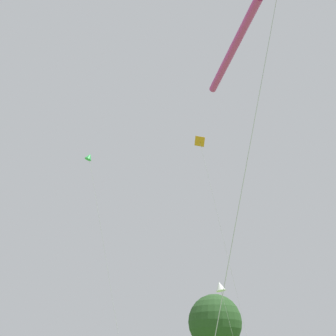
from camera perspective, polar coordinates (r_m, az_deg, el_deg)
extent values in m
cylinder|color=#CC3899|center=(25.50, 8.89, 15.79)|extent=(2.11, 7.57, 0.46)
cylinder|color=#B2B2B7|center=(15.47, 11.09, 2.30)|extent=(3.12, 3.87, 18.57)
cone|color=white|center=(32.99, 7.18, -15.88)|extent=(1.14, 1.14, 0.80)
cone|color=green|center=(32.45, -10.82, 1.54)|extent=(0.83, 0.78, 0.63)
cylinder|color=#B2B2B7|center=(29.10, -8.38, -13.35)|extent=(3.56, 1.71, 17.03)
cube|color=orange|center=(36.87, 4.39, 3.68)|extent=(0.88, 1.11, 0.91)
cylinder|color=#B2B2B7|center=(32.43, 8.13, -11.55)|extent=(2.49, 2.67, 20.54)
sphere|color=#284C23|center=(64.91, 6.50, -20.34)|extent=(7.86, 7.86, 7.86)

